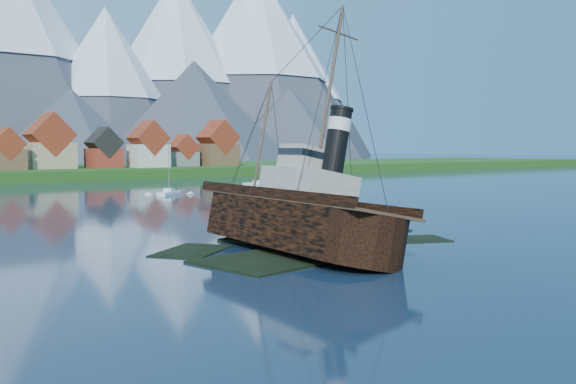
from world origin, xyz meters
TOP-DOWN VIEW (x-y plane):
  - ground at (0.00, 0.00)m, footprint 1400.00×1400.00m
  - shoal at (1.78, 2.15)m, footprint 31.71×21.24m
  - tugboat_wreck at (-1.60, 2.53)m, footprint 7.06×30.43m
  - sailboat_d at (22.69, 71.08)m, footprint 7.27×6.24m
  - sailboat_e at (52.72, 81.38)m, footprint 3.42×10.92m

SIDE VIEW (x-z plane):
  - shoal at x=1.78m, z-range -0.92..0.22m
  - ground at x=0.00m, z-range 0.00..0.00m
  - sailboat_d at x=22.69m, z-range -5.02..5.50m
  - sailboat_e at x=52.72m, z-range -5.97..6.51m
  - tugboat_wreck at x=-1.60m, z-range -9.03..15.09m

